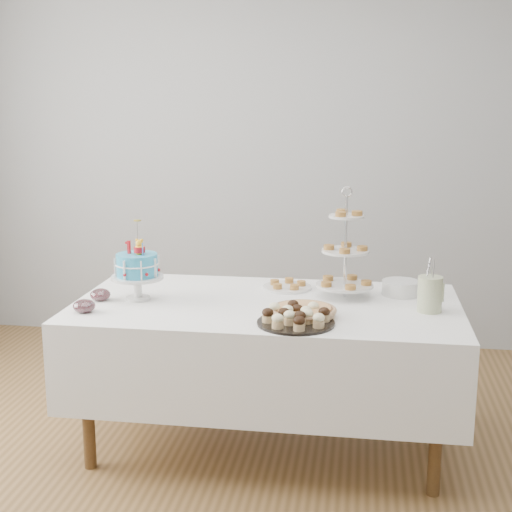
# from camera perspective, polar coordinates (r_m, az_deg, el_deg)

# --- Properties ---
(floor) EXTENTS (5.00, 5.00, 0.00)m
(floor) POSITION_cam_1_polar(r_m,az_deg,el_deg) (3.60, 0.14, -16.93)
(floor) COLOR brown
(floor) RESTS_ON ground
(walls) EXTENTS (5.04, 4.04, 2.70)m
(walls) POSITION_cam_1_polar(r_m,az_deg,el_deg) (3.17, 0.16, 4.89)
(walls) COLOR #999B9E
(walls) RESTS_ON floor
(table) EXTENTS (1.92, 1.02, 0.77)m
(table) POSITION_cam_1_polar(r_m,az_deg,el_deg) (3.65, 0.86, -7.18)
(table) COLOR white
(table) RESTS_ON floor
(birthday_cake) EXTENTS (0.26, 0.26, 0.41)m
(birthday_cake) POSITION_cam_1_polar(r_m,az_deg,el_deg) (3.65, -9.46, -1.79)
(birthday_cake) COLOR silver
(birthday_cake) RESTS_ON table
(cupcake_tray) EXTENTS (0.35, 0.35, 0.08)m
(cupcake_tray) POSITION_cam_1_polar(r_m,az_deg,el_deg) (3.23, 3.22, -4.79)
(cupcake_tray) COLOR black
(cupcake_tray) RESTS_ON table
(pie) EXTENTS (0.31, 0.31, 0.05)m
(pie) POSITION_cam_1_polar(r_m,az_deg,el_deg) (3.34, 3.80, -4.45)
(pie) COLOR #AA7F5C
(pie) RESTS_ON table
(tiered_stand) EXTENTS (0.29, 0.29, 0.57)m
(tiered_stand) POSITION_cam_1_polar(r_m,az_deg,el_deg) (3.65, 7.17, 0.34)
(tiered_stand) COLOR silver
(tiered_stand) RESTS_ON table
(plate_stack) EXTENTS (0.19, 0.19, 0.08)m
(plate_stack) POSITION_cam_1_polar(r_m,az_deg,el_deg) (3.79, 11.50, -2.51)
(plate_stack) COLOR silver
(plate_stack) RESTS_ON table
(pastry_plate) EXTENTS (0.26, 0.26, 0.04)m
(pastry_plate) POSITION_cam_1_polar(r_m,az_deg,el_deg) (3.84, 2.53, -2.37)
(pastry_plate) COLOR silver
(pastry_plate) RESTS_ON table
(jam_bowl_a) EXTENTS (0.11, 0.11, 0.06)m
(jam_bowl_a) POSITION_cam_1_polar(r_m,az_deg,el_deg) (3.51, -13.58, -3.93)
(jam_bowl_a) COLOR silver
(jam_bowl_a) RESTS_ON table
(jam_bowl_b) EXTENTS (0.10, 0.10, 0.06)m
(jam_bowl_b) POSITION_cam_1_polar(r_m,az_deg,el_deg) (3.70, -12.35, -3.05)
(jam_bowl_b) COLOR silver
(jam_bowl_b) RESTS_ON table
(utensil_pitcher) EXTENTS (0.12, 0.12, 0.26)m
(utensil_pitcher) POSITION_cam_1_polar(r_m,az_deg,el_deg) (3.50, 13.75, -2.87)
(utensil_pitcher) COLOR beige
(utensil_pitcher) RESTS_ON table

